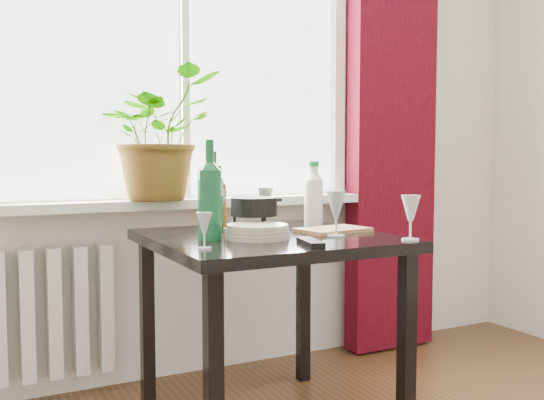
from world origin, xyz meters
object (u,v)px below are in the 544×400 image
wine_bottle_right (214,191)px  wineglass_far_right (411,217)px  wineglass_front_right (336,213)px  wineglass_back_center (265,206)px  cleaning_bottle (314,193)px  fondue_pot (254,215)px  wine_bottle_left (210,189)px  potted_plant (158,134)px  tv_remote (310,242)px  bottle_amber (219,196)px  plate_stack (257,231)px  table (268,259)px  cutting_board (333,230)px  wineglass_back_left (219,209)px  wineglass_front_left (204,231)px  radiator (13,317)px

wine_bottle_right → wineglass_far_right: 0.76m
wineglass_front_right → wineglass_back_center: (-0.07, 0.45, -0.00)m
cleaning_bottle → fondue_pot: 0.36m
wine_bottle_left → fondue_pot: wine_bottle_left is taller
potted_plant → tv_remote: potted_plant is taller
wine_bottle_right → bottle_amber: wine_bottle_right is taller
wine_bottle_left → tv_remote: wine_bottle_left is taller
cleaning_bottle → plate_stack: (-0.39, -0.27, -0.11)m
plate_stack → fondue_pot: size_ratio=1.14×
fondue_pot → plate_stack: bearing=-107.6°
table → plate_stack: bearing=-136.8°
plate_stack → cutting_board: (0.35, 0.05, -0.02)m
plate_stack → fondue_pot: 0.17m
cutting_board → potted_plant: bearing=132.7°
wine_bottle_left → tv_remote: bearing=-48.8°
cleaning_bottle → wineglass_back_left: size_ratio=1.71×
wine_bottle_left → wineglass_back_left: bearing=61.7°
wineglass_back_left → cutting_board: wineglass_back_left is taller
potted_plant → wineglass_far_right: (0.64, -0.90, -0.31)m
wineglass_far_right → wineglass_back_left: (-0.47, 0.61, -0.00)m
cleaning_bottle → fondue_pot: cleaning_bottle is taller
wineglass_back_left → tv_remote: 0.57m
wineglass_front_right → cutting_board: (0.07, 0.13, -0.08)m
wineglass_back_center → tv_remote: (-0.13, -0.60, -0.07)m
bottle_amber → wineglass_front_right: size_ratio=1.52×
wine_bottle_left → bottle_amber: bearing=63.1°
wine_bottle_left → wineglass_far_right: wine_bottle_left is taller
wineglass_front_left → bottle_amber: bearing=63.6°
bottle_amber → wineglass_far_right: bottle_amber is taller
cleaning_bottle → cutting_board: (-0.04, -0.22, -0.13)m
potted_plant → wineglass_front_left: size_ratio=4.82×
fondue_pot → radiator: bearing=149.8°
cleaning_bottle → wineglass_front_right: (-0.11, -0.35, -0.05)m
wineglass_front_right → tv_remote: wineglass_front_right is taller
wine_bottle_right → cleaning_bottle: wine_bottle_right is taller
tv_remote → wine_bottle_right: bearing=120.2°
cutting_board → wineglass_far_right: bearing=-72.1°
radiator → wineglass_front_left: (0.51, -0.86, 0.42)m
wine_bottle_left → cutting_board: bearing=-0.9°
cleaning_bottle → tv_remote: cleaning_bottle is taller
wineglass_back_left → wineglass_front_left: wineglass_back_left is taller
wineglass_front_left → potted_plant: bearing=84.0°
potted_plant → table: bearing=-64.6°
potted_plant → wineglass_front_left: bearing=-96.0°
radiator → cleaning_bottle: 1.34m
cleaning_bottle → wineglass_back_center: 0.21m
cleaning_bottle → wineglass_back_left: bearing=171.7°
bottle_amber → cleaning_bottle: cleaning_bottle is taller
potted_plant → wineglass_back_left: (0.16, -0.29, -0.31)m
cleaning_bottle → bottle_amber: bearing=164.1°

